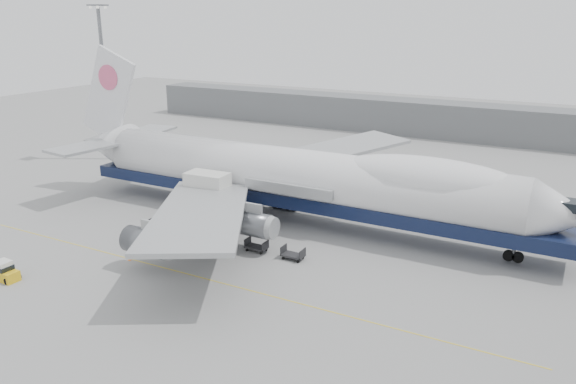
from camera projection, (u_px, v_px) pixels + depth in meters
The scene contains 13 objects.
ground at pixel (240, 256), 57.99m from camera, with size 260.00×260.00×0.00m, color gray.
apron_line at pixel (205, 279), 52.96m from camera, with size 60.00×0.15×0.01m, color gold.
hangar at pixel (379, 114), 120.18m from camera, with size 110.00×8.00×7.00m, color slate.
floodlight_mast at pixel (104, 75), 92.90m from camera, with size 2.40×2.40×25.43m.
airliner at pixel (299, 176), 66.07m from camera, with size 67.00×55.30×19.98m.
catering_truck at pixel (208, 195), 66.28m from camera, with size 5.55×3.99×6.19m.
baggage_tug at pixel (5, 272), 52.55m from camera, with size 2.59×1.47×1.85m.
traffic_cone at pixel (130, 258), 56.93m from camera, with size 0.34×0.34×0.51m.
dolly_0 at pixel (160, 225), 64.95m from camera, with size 2.30×1.35×1.30m.
dolly_1 at pixel (190, 232), 62.97m from camera, with size 2.30×1.35×1.30m.
dolly_2 at pixel (222, 239), 61.00m from camera, with size 2.30×1.35×1.30m.
dolly_3 at pixel (257, 246), 59.02m from camera, with size 2.30×1.35×1.30m.
dolly_4 at pixel (293, 254), 57.04m from camera, with size 2.30×1.35×1.30m.
Camera 1 is at (29.74, -44.52, 23.77)m, focal length 35.00 mm.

